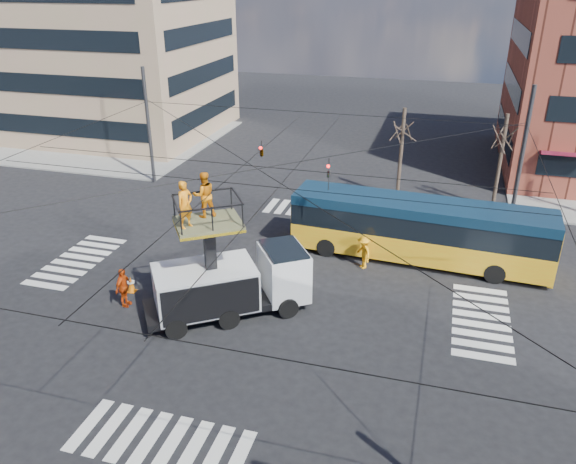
# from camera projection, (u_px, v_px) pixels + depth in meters

# --- Properties ---
(ground) EXTENTS (120.00, 120.00, 0.00)m
(ground) POSITION_uv_depth(u_px,v_px,m) (260.00, 288.00, 26.57)
(ground) COLOR black
(ground) RESTS_ON ground
(sidewalk_nw) EXTENTS (18.00, 18.00, 0.12)m
(sidewalk_nw) POSITION_uv_depth(u_px,v_px,m) (112.00, 139.00, 50.11)
(sidewalk_nw) COLOR slate
(sidewalk_nw) RESTS_ON ground
(crosswalks) EXTENTS (22.40, 22.40, 0.02)m
(crosswalks) POSITION_uv_depth(u_px,v_px,m) (260.00, 287.00, 26.56)
(crosswalks) COLOR silver
(crosswalks) RESTS_ON ground
(overhead_network) EXTENTS (24.24, 24.24, 8.00)m
(overhead_network) POSITION_uv_depth(u_px,v_px,m) (260.00, 200.00, 25.14)
(overhead_network) COLOR #2D2D30
(overhead_network) RESTS_ON ground
(tree_a) EXTENTS (2.00, 2.00, 6.00)m
(tree_a) POSITION_uv_depth(u_px,v_px,m) (403.00, 130.00, 35.16)
(tree_a) COLOR #382B21
(tree_a) RESTS_ON ground
(tree_b) EXTENTS (2.00, 2.00, 6.00)m
(tree_b) POSITION_uv_depth(u_px,v_px,m) (504.00, 137.00, 33.66)
(tree_b) COLOR #382B21
(tree_b) RESTS_ON ground
(utility_truck) EXTENTS (7.07, 5.87, 6.36)m
(utility_truck) POSITION_uv_depth(u_px,v_px,m) (230.00, 270.00, 23.83)
(utility_truck) COLOR black
(utility_truck) RESTS_ON ground
(city_bus) EXTENTS (13.07, 3.43, 3.20)m
(city_bus) POSITION_uv_depth(u_px,v_px,m) (419.00, 229.00, 28.48)
(city_bus) COLOR orange
(city_bus) RESTS_ON ground
(traffic_cone) EXTENTS (0.36, 0.36, 0.78)m
(traffic_cone) POSITION_uv_depth(u_px,v_px,m) (131.00, 284.00, 26.10)
(traffic_cone) COLOR orange
(traffic_cone) RESTS_ON ground
(worker_ground) EXTENTS (0.49, 1.09, 1.83)m
(worker_ground) POSITION_uv_depth(u_px,v_px,m) (123.00, 288.00, 24.78)
(worker_ground) COLOR #DA480D
(worker_ground) RESTS_ON ground
(flagger) EXTENTS (1.18, 1.28, 1.73)m
(flagger) POSITION_uv_depth(u_px,v_px,m) (364.00, 252.00, 28.02)
(flagger) COLOR #FFA010
(flagger) RESTS_ON ground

